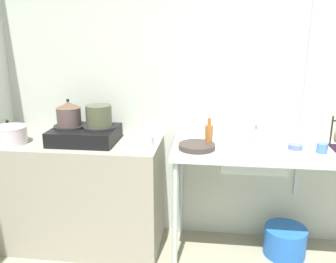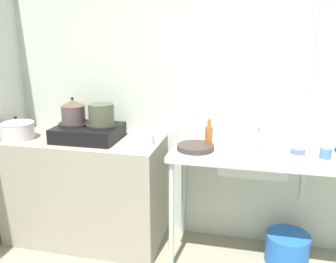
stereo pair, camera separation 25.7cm
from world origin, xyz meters
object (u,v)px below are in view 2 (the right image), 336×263
object	(u,v)px
sink_basin	(253,161)
bucket_on_floor	(287,248)
pot_beside_stove	(17,129)
bottle_by_sink	(209,136)
pot_on_right_burner	(101,114)
small_bowl_on_drainboard	(298,151)
cup_by_rack	(325,153)
stove	(88,132)
frying_pan	(196,147)
percolator	(148,135)
pot_on_left_burner	(73,111)
faucet	(259,126)

from	to	relation	value
sink_basin	bucket_on_floor	xyz separation A→B (m)	(0.29, 0.05, -0.68)
pot_beside_stove	bottle_by_sink	world-z (taller)	bottle_by_sink
pot_on_right_burner	small_bowl_on_drainboard	bearing A→B (deg)	0.59
sink_basin	cup_by_rack	size ratio (longest dim) A/B	6.08
stove	frying_pan	world-z (taller)	stove
percolator	bottle_by_sink	distance (m)	0.45
percolator	cup_by_rack	xyz separation A→B (m)	(1.22, -0.04, -0.04)
pot_on_left_burner	cup_by_rack	world-z (taller)	pot_on_left_burner
pot_beside_stove	bucket_on_floor	distance (m)	2.25
frying_pan	bucket_on_floor	size ratio (longest dim) A/B	0.83
percolator	cup_by_rack	size ratio (longest dim) A/B	2.01
pot_on_right_burner	sink_basin	world-z (taller)	pot_on_right_burner
pot_beside_stove	small_bowl_on_drainboard	world-z (taller)	pot_beside_stove
pot_beside_stove	small_bowl_on_drainboard	distance (m)	2.10
pot_on_left_burner	sink_basin	world-z (taller)	pot_on_left_burner
percolator	cup_by_rack	bearing A→B (deg)	-1.65
frying_pan	sink_basin	bearing A→B (deg)	6.62
sink_basin	bottle_by_sink	world-z (taller)	bottle_by_sink
faucet	percolator	bearing A→B (deg)	-171.51
cup_by_rack	frying_pan	bearing A→B (deg)	-178.89
pot_on_left_burner	faucet	bearing A→B (deg)	4.31
cup_by_rack	bucket_on_floor	world-z (taller)	cup_by_rack
pot_on_left_burner	sink_basin	xyz separation A→B (m)	(1.36, -0.02, -0.29)
faucet	cup_by_rack	bearing A→B (deg)	-19.82
sink_basin	small_bowl_on_drainboard	distance (m)	0.31
pot_on_right_burner	pot_on_left_burner	bearing A→B (deg)	-180.00
pot_on_right_burner	faucet	bearing A→B (deg)	5.17
small_bowl_on_drainboard	bucket_on_floor	world-z (taller)	small_bowl_on_drainboard
frying_pan	stove	bearing A→B (deg)	175.62
sink_basin	bottle_by_sink	bearing A→B (deg)	175.48
faucet	bucket_on_floor	size ratio (longest dim) A/B	0.76
faucet	frying_pan	distance (m)	0.48
stove	bucket_on_floor	distance (m)	1.74
percolator	frying_pan	bearing A→B (deg)	-8.14
pot_beside_stove	frying_pan	bearing A→B (deg)	1.80
percolator	bottle_by_sink	xyz separation A→B (m)	(0.44, 0.02, 0.01)
stove	cup_by_rack	distance (m)	1.71
sink_basin	cup_by_rack	xyz separation A→B (m)	(0.46, -0.03, 0.10)
small_bowl_on_drainboard	frying_pan	bearing A→B (deg)	-173.47
pot_on_right_burner	faucet	world-z (taller)	pot_on_right_burner
percolator	pot_on_right_burner	bearing A→B (deg)	177.95
pot_on_right_burner	frying_pan	xyz separation A→B (m)	(0.73, -0.06, -0.19)
pot_on_left_burner	pot_on_right_burner	size ratio (longest dim) A/B	1.05
stove	frying_pan	xyz separation A→B (m)	(0.85, -0.06, -0.04)
percolator	bottle_by_sink	bearing A→B (deg)	2.51
pot_on_left_burner	frying_pan	world-z (taller)	pot_on_left_burner
faucet	bottle_by_sink	distance (m)	0.37
sink_basin	bottle_by_sink	xyz separation A→B (m)	(-0.32, 0.02, 0.16)
percolator	faucet	world-z (taller)	faucet
stove	percolator	bearing A→B (deg)	-1.56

